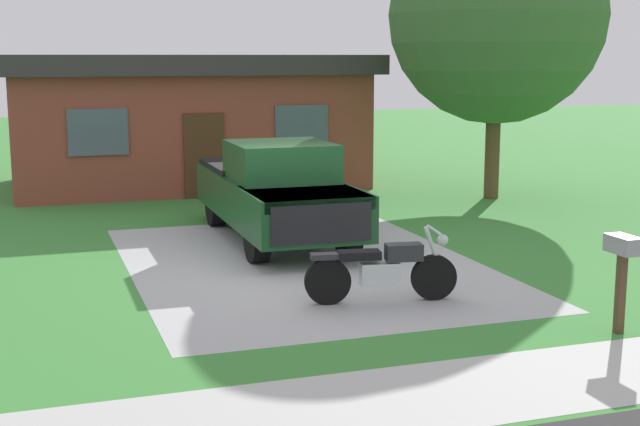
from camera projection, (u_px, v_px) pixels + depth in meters
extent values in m
plane|color=#3B8437|center=(303.00, 264.00, 14.91)|extent=(80.00, 80.00, 0.00)
cube|color=#AFAFAF|center=(303.00, 264.00, 14.91)|extent=(5.73, 8.02, 0.01)
cube|color=#B8B8B3|center=(474.00, 389.00, 9.32)|extent=(36.00, 1.80, 0.01)
cylinder|color=black|center=(434.00, 277.00, 12.69)|extent=(0.67, 0.23, 0.66)
cylinder|color=black|center=(328.00, 282.00, 12.45)|extent=(0.67, 0.23, 0.66)
cube|color=silver|center=(380.00, 273.00, 12.55)|extent=(0.60, 0.35, 0.32)
cube|color=#28282D|center=(404.00, 252.00, 12.55)|extent=(0.56, 0.34, 0.24)
cube|color=black|center=(359.00, 255.00, 12.45)|extent=(0.64, 0.38, 0.12)
cube|color=#28282D|center=(328.00, 256.00, 12.38)|extent=(0.51, 0.28, 0.08)
cylinder|color=silver|center=(434.00, 252.00, 12.62)|extent=(0.34, 0.11, 0.77)
cylinder|color=silver|center=(435.00, 230.00, 12.57)|extent=(0.16, 0.70, 0.04)
sphere|color=silver|center=(443.00, 240.00, 12.61)|extent=(0.16, 0.16, 0.16)
cylinder|color=black|center=(348.00, 232.00, 15.48)|extent=(0.31, 0.84, 0.84)
cylinder|color=black|center=(257.00, 238.00, 14.97)|extent=(0.31, 0.84, 0.84)
cylinder|color=black|center=(292.00, 202.00, 18.75)|extent=(0.31, 0.84, 0.84)
cylinder|color=black|center=(216.00, 206.00, 18.25)|extent=(0.31, 0.84, 0.84)
cube|color=#194723|center=(276.00, 198.00, 16.84)|extent=(2.05, 5.62, 0.80)
cube|color=#194723|center=(304.00, 197.00, 15.06)|extent=(1.92, 1.92, 0.20)
cube|color=#194723|center=(281.00, 161.00, 16.34)|extent=(1.82, 1.91, 0.70)
cube|color=#3F4C56|center=(293.00, 172.00, 15.61)|extent=(1.70, 0.17, 0.60)
cube|color=black|center=(256.00, 175.00, 18.25)|extent=(1.92, 2.42, 0.50)
cube|color=black|center=(321.00, 224.00, 14.24)|extent=(1.70, 0.11, 0.64)
cube|color=#4C3823|center=(621.00, 291.00, 11.11)|extent=(0.10, 0.10, 1.10)
cube|color=gray|center=(623.00, 245.00, 11.00)|extent=(0.26, 0.48, 0.22)
cylinder|color=brown|center=(493.00, 145.00, 21.65)|extent=(0.36, 0.36, 2.62)
sphere|color=#3C6933|center=(497.00, 14.00, 21.10)|extent=(5.23, 5.23, 5.23)
cube|color=brown|center=(186.00, 130.00, 23.97)|extent=(9.00, 5.00, 3.00)
cube|color=#383333|center=(184.00, 64.00, 23.67)|extent=(9.60, 5.60, 0.50)
cube|color=#4C2D19|center=(204.00, 156.00, 21.69)|extent=(1.00, 0.08, 2.10)
cube|color=#4C5966|center=(98.00, 132.00, 20.79)|extent=(1.40, 0.06, 1.10)
cube|color=#4C5966|center=(302.00, 127.00, 22.37)|extent=(1.40, 0.06, 1.10)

